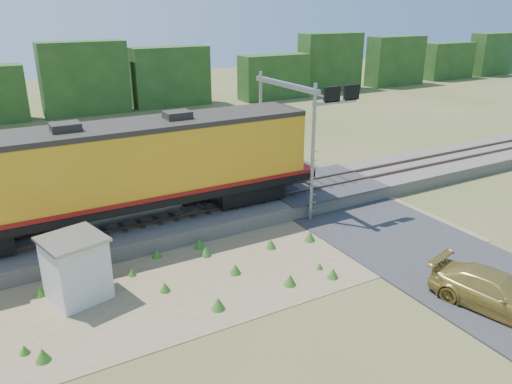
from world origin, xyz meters
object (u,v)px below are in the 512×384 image
shed (76,268)px  signal_gantry (298,113)px  car (496,293)px  locomotive (111,171)px

shed → signal_gantry: (13.19, 3.93, 4.26)m
signal_gantry → car: size_ratio=1.47×
shed → signal_gantry: bearing=2.3°
shed → signal_gantry: 14.41m
locomotive → shed: bearing=-121.5°
signal_gantry → car: 13.77m
locomotive → shed: (-2.83, -4.61, -2.33)m
locomotive → shed: locomotive is taller
shed → car: size_ratio=0.54×
car → signal_gantry: bearing=79.5°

